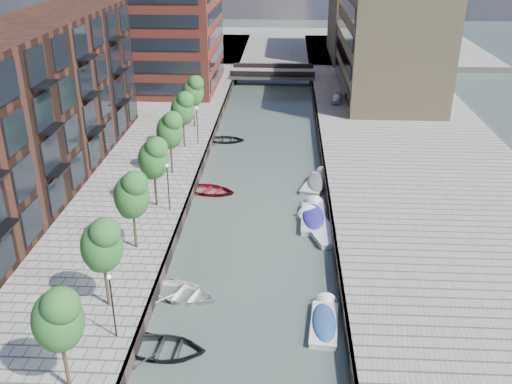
# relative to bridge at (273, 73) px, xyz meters

# --- Properties ---
(water) EXTENTS (300.00, 300.00, 0.00)m
(water) POSITION_rel_bridge_xyz_m (0.00, -32.00, -1.39)
(water) COLOR #38473F
(water) RESTS_ON ground
(quay_right) EXTENTS (20.00, 140.00, 1.00)m
(quay_right) POSITION_rel_bridge_xyz_m (16.00, -32.00, -0.89)
(quay_right) COLOR gray
(quay_right) RESTS_ON ground
(quay_wall_left) EXTENTS (0.25, 140.00, 1.00)m
(quay_wall_left) POSITION_rel_bridge_xyz_m (-6.10, -32.00, -0.89)
(quay_wall_left) COLOR #332823
(quay_wall_left) RESTS_ON ground
(quay_wall_right) EXTENTS (0.25, 140.00, 1.00)m
(quay_wall_right) POSITION_rel_bridge_xyz_m (6.10, -32.00, -0.89)
(quay_wall_right) COLOR #332823
(quay_wall_right) RESTS_ON ground
(far_closure) EXTENTS (80.00, 40.00, 1.00)m
(far_closure) POSITION_rel_bridge_xyz_m (0.00, 28.00, -0.89)
(far_closure) COLOR gray
(far_closure) RESTS_ON ground
(apartment_block) EXTENTS (8.00, 38.00, 14.00)m
(apartment_block) POSITION_rel_bridge_xyz_m (-20.00, -42.00, 6.61)
(apartment_block) COLOR black
(apartment_block) RESTS_ON quay_left
(tan_block_near) EXTENTS (12.00, 25.00, 14.00)m
(tan_block_near) POSITION_rel_bridge_xyz_m (16.00, -10.00, 6.61)
(tan_block_near) COLOR #95805B
(tan_block_near) RESTS_ON quay_right
(tan_block_far) EXTENTS (12.00, 20.00, 16.00)m
(tan_block_far) POSITION_rel_bridge_xyz_m (16.00, 16.00, 7.61)
(tan_block_far) COLOR #95805B
(tan_block_far) RESTS_ON quay_right
(bridge) EXTENTS (13.00, 6.00, 1.30)m
(bridge) POSITION_rel_bridge_xyz_m (0.00, 0.00, 0.00)
(bridge) COLOR gray
(bridge) RESTS_ON ground
(tree_0) EXTENTS (2.50, 2.50, 5.95)m
(tree_0) POSITION_rel_bridge_xyz_m (-8.50, -68.00, 3.92)
(tree_0) COLOR #382619
(tree_0) RESTS_ON quay_left
(tree_1) EXTENTS (2.50, 2.50, 5.95)m
(tree_1) POSITION_rel_bridge_xyz_m (-8.50, -61.00, 3.92)
(tree_1) COLOR #382619
(tree_1) RESTS_ON quay_left
(tree_2) EXTENTS (2.50, 2.50, 5.95)m
(tree_2) POSITION_rel_bridge_xyz_m (-8.50, -54.00, 3.92)
(tree_2) COLOR #382619
(tree_2) RESTS_ON quay_left
(tree_3) EXTENTS (2.50, 2.50, 5.95)m
(tree_3) POSITION_rel_bridge_xyz_m (-8.50, -47.00, 3.92)
(tree_3) COLOR #382619
(tree_3) RESTS_ON quay_left
(tree_4) EXTENTS (2.50, 2.50, 5.95)m
(tree_4) POSITION_rel_bridge_xyz_m (-8.50, -40.00, 3.92)
(tree_4) COLOR #382619
(tree_4) RESTS_ON quay_left
(tree_5) EXTENTS (2.50, 2.50, 5.95)m
(tree_5) POSITION_rel_bridge_xyz_m (-8.50, -33.00, 3.92)
(tree_5) COLOR #382619
(tree_5) RESTS_ON quay_left
(tree_6) EXTENTS (2.50, 2.50, 5.95)m
(tree_6) POSITION_rel_bridge_xyz_m (-8.50, -26.00, 3.92)
(tree_6) COLOR #382619
(tree_6) RESTS_ON quay_left
(lamp_0) EXTENTS (0.24, 0.24, 4.12)m
(lamp_0) POSITION_rel_bridge_xyz_m (-7.20, -64.00, 2.12)
(lamp_0) COLOR black
(lamp_0) RESTS_ON quay_left
(lamp_1) EXTENTS (0.24, 0.24, 4.12)m
(lamp_1) POSITION_rel_bridge_xyz_m (-7.20, -48.00, 2.12)
(lamp_1) COLOR black
(lamp_1) RESTS_ON quay_left
(lamp_2) EXTENTS (0.24, 0.24, 4.12)m
(lamp_2) POSITION_rel_bridge_xyz_m (-7.20, -32.00, 2.12)
(lamp_2) COLOR black
(lamp_2) RESTS_ON quay_left
(sloop_1) EXTENTS (5.19, 3.87, 1.03)m
(sloop_1) POSITION_rel_bridge_xyz_m (-4.49, -64.11, -1.39)
(sloop_1) COLOR black
(sloop_1) RESTS_ON ground
(sloop_2) EXTENTS (5.42, 4.42, 0.98)m
(sloop_2) POSITION_rel_bridge_xyz_m (-4.61, -42.24, -1.39)
(sloop_2) COLOR maroon
(sloop_2) RESTS_ON ground
(sloop_3) EXTENTS (5.89, 4.96, 1.04)m
(sloop_3) POSITION_rel_bridge_xyz_m (-4.41, -58.63, -1.39)
(sloop_3) COLOR white
(sloop_3) RESTS_ON ground
(sloop_4) EXTENTS (4.47, 3.22, 0.92)m
(sloop_4) POSITION_rel_bridge_xyz_m (-4.65, -28.29, -1.39)
(sloop_4) COLOR black
(sloop_4) RESTS_ON ground
(motorboat_0) EXTENTS (2.03, 4.77, 1.54)m
(motorboat_0) POSITION_rel_bridge_xyz_m (4.84, -60.89, -1.20)
(motorboat_0) COLOR white
(motorboat_0) RESTS_ON ground
(motorboat_2) EXTENTS (3.66, 6.04, 1.91)m
(motorboat_2) POSITION_rel_bridge_xyz_m (4.97, -48.66, -1.28)
(motorboat_2) COLOR silver
(motorboat_2) RESTS_ON ground
(motorboat_3) EXTENTS (2.19, 5.75, 1.89)m
(motorboat_3) POSITION_rel_bridge_xyz_m (4.68, -46.97, -1.16)
(motorboat_3) COLOR #B2B2B0
(motorboat_3) RESTS_ON ground
(motorboat_4) EXTENTS (3.29, 5.53, 1.75)m
(motorboat_4) POSITION_rel_bridge_xyz_m (5.32, -39.84, -1.18)
(motorboat_4) COLOR #B5B5B3
(motorboat_4) RESTS_ON ground
(car) EXTENTS (1.72, 3.59, 1.18)m
(car) POSITION_rel_bridge_xyz_m (8.96, -14.62, 0.20)
(car) COLOR silver
(car) RESTS_ON quay_right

